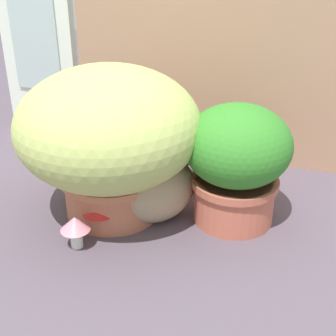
# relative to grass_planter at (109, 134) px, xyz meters

# --- Properties ---
(ground_plane) EXTENTS (6.00, 6.00, 0.00)m
(ground_plane) POSITION_rel_grass_planter_xyz_m (0.20, -0.01, -0.28)
(ground_plane) COLOR #554855
(cardboard_backdrop) EXTENTS (1.12, 0.03, 0.94)m
(cardboard_backdrop) POSITION_rel_grass_planter_xyz_m (0.16, 0.56, 0.19)
(cardboard_backdrop) COLOR tan
(cardboard_backdrop) RESTS_ON ground
(window_panel_white) EXTENTS (0.36, 0.05, 0.92)m
(window_panel_white) POSITION_rel_grass_planter_xyz_m (-0.62, 0.57, 0.18)
(window_panel_white) COLOR white
(window_panel_white) RESTS_ON ground
(grass_planter) EXTENTS (0.58, 0.58, 0.50)m
(grass_planter) POSITION_rel_grass_planter_xyz_m (0.00, 0.00, 0.00)
(grass_planter) COLOR #B5664A
(grass_planter) RESTS_ON ground
(leafy_planter) EXTENTS (0.34, 0.34, 0.39)m
(leafy_planter) POSITION_rel_grass_planter_xyz_m (0.39, 0.09, -0.07)
(leafy_planter) COLOR #C1614B
(leafy_planter) RESTS_ON ground
(cat) EXTENTS (0.31, 0.32, 0.32)m
(cat) POSITION_rel_grass_planter_xyz_m (0.17, 0.03, -0.16)
(cat) COLOR tan
(cat) RESTS_ON ground
(mushroom_ornament_pink) EXTENTS (0.09, 0.09, 0.10)m
(mushroom_ornament_pink) POSITION_rel_grass_planter_xyz_m (-0.02, -0.22, -0.21)
(mushroom_ornament_pink) COLOR silver
(mushroom_ornament_pink) RESTS_ON ground
(mushroom_ornament_red) EXTENTS (0.11, 0.11, 0.12)m
(mushroom_ornament_red) POSITION_rel_grass_planter_xyz_m (0.01, -0.12, -0.20)
(mushroom_ornament_red) COLOR silver
(mushroom_ornament_red) RESTS_ON ground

